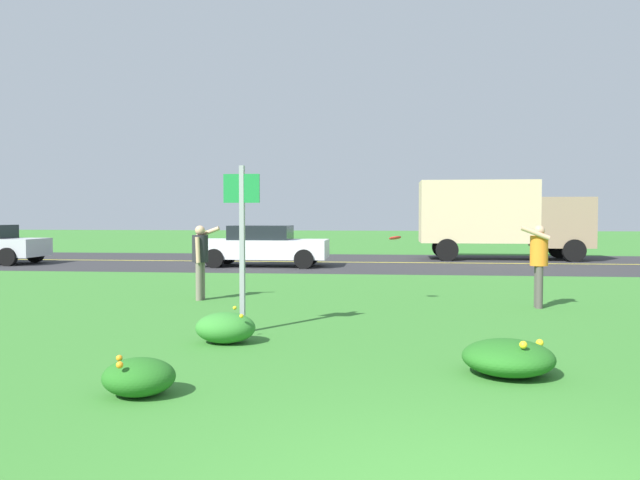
{
  "coord_description": "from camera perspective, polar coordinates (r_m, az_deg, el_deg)",
  "views": [
    {
      "loc": [
        -0.6,
        -3.8,
        1.82
      ],
      "look_at": [
        -1.83,
        7.55,
        1.37
      ],
      "focal_mm": 35.82,
      "sensor_mm": 36.0,
      "label": 1
    }
  ],
  "objects": [
    {
      "name": "highway_strip",
      "position": [
        24.48,
        7.58,
        -2.02
      ],
      "size": [
        120.0,
        9.86,
        0.01
      ],
      "primitive_type": "cube",
      "color": "#2D2D30",
      "rests_on": "ground"
    },
    {
      "name": "highway_center_stripe",
      "position": [
        24.48,
        7.58,
        -2.01
      ],
      "size": [
        120.0,
        0.16,
        0.0
      ],
      "primitive_type": "cube",
      "color": "yellow",
      "rests_on": "ground"
    },
    {
      "name": "person_catcher_orange_shirt",
      "position": [
        13.17,
        18.95,
        -1.57
      ],
      "size": [
        0.56,
        0.5,
        1.62
      ],
      "color": "orange",
      "rests_on": "ground"
    },
    {
      "name": "daylily_clump_mid_center",
      "position": [
        9.22,
        -8.44,
        -7.76
      ],
      "size": [
        0.86,
        0.7,
        0.48
      ],
      "color": "#337F2D",
      "rests_on": "ground"
    },
    {
      "name": "daylily_clump_mid_left",
      "position": [
        7.67,
        16.46,
        -10.03
      ],
      "size": [
        1.04,
        1.07,
        0.45
      ],
      "color": "#23661E",
      "rests_on": "ground"
    },
    {
      "name": "sign_post_near_path",
      "position": [
        9.87,
        -6.98,
        0.73
      ],
      "size": [
        0.56,
        0.1,
        2.58
      ],
      "color": "#93969B",
      "rests_on": "ground"
    },
    {
      "name": "daylily_clump_front_left",
      "position": [
        6.81,
        -15.87,
        -11.68
      ],
      "size": [
        0.73,
        0.67,
        0.41
      ],
      "color": "#23661E",
      "rests_on": "ground"
    },
    {
      "name": "box_truck_tan",
      "position": [
        27.0,
        15.73,
        2.14
      ],
      "size": [
        6.7,
        2.46,
        3.2
      ],
      "color": "#937F60",
      "rests_on": "ground"
    },
    {
      "name": "person_thrower_dark_shirt",
      "position": [
        13.85,
        -10.64,
        -1.36
      ],
      "size": [
        0.56,
        0.5,
        1.59
      ],
      "color": "#232328",
      "rests_on": "ground"
    },
    {
      "name": "car_white_center_left",
      "position": [
        22.65,
        -5.1,
        -0.49
      ],
      "size": [
        4.5,
        2.0,
        1.45
      ],
      "color": "silver",
      "rests_on": "ground"
    },
    {
      "name": "ground_plane",
      "position": [
        14.23,
        8.59,
        -5.12
      ],
      "size": [
        120.0,
        120.0,
        0.0
      ],
      "primitive_type": "plane",
      "color": "#387A2D"
    },
    {
      "name": "frisbee_red",
      "position": [
        13.24,
        6.72,
        0.19
      ],
      "size": [
        0.25,
        0.25,
        0.11
      ],
      "color": "red"
    }
  ]
}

